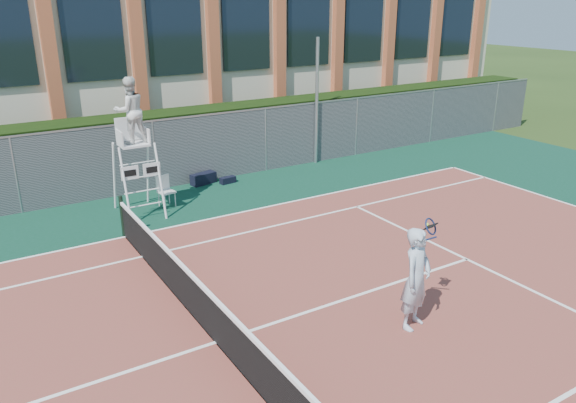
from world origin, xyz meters
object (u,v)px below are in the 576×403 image
steel_pole (317,102)px  tennis_player (416,278)px  plastic_chair (165,188)px  umpire_chair (130,114)px

steel_pole → tennis_player: steel_pole is taller
steel_pole → plastic_chair: 6.75m
plastic_chair → tennis_player: size_ratio=0.47×
plastic_chair → tennis_player: (1.65, -8.62, 0.46)m
steel_pole → tennis_player: 11.23m
plastic_chair → tennis_player: 8.79m
plastic_chair → umpire_chair: bearing=-169.4°
steel_pole → tennis_player: bearing=-115.0°
steel_pole → umpire_chair: (-7.20, -1.65, 0.58)m
umpire_chair → plastic_chair: 2.44m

